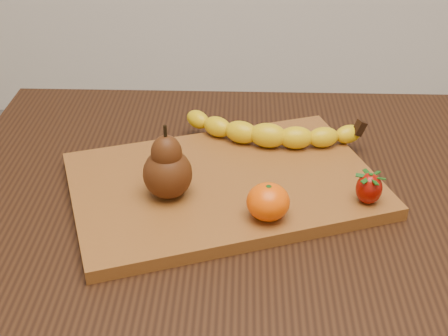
# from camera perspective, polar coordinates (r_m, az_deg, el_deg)

# --- Properties ---
(table) EXTENTS (1.00, 0.70, 0.76)m
(table) POSITION_cam_1_polar(r_m,az_deg,el_deg) (1.01, 4.26, -6.56)
(table) COLOR black
(table) RESTS_ON ground
(cutting_board) EXTENTS (0.52, 0.43, 0.02)m
(cutting_board) POSITION_cam_1_polar(r_m,az_deg,el_deg) (0.94, -0.00, -1.55)
(cutting_board) COLOR brown
(cutting_board) RESTS_ON table
(banana) EXTENTS (0.26, 0.11, 0.04)m
(banana) POSITION_cam_1_polar(r_m,az_deg,el_deg) (1.02, 4.04, 3.00)
(banana) COLOR yellow
(banana) RESTS_ON cutting_board
(pear) EXTENTS (0.08, 0.08, 0.11)m
(pear) POSITION_cam_1_polar(r_m,az_deg,el_deg) (0.88, -5.24, 0.58)
(pear) COLOR #47210B
(pear) RESTS_ON cutting_board
(mandarin) EXTENTS (0.08, 0.08, 0.05)m
(mandarin) POSITION_cam_1_polar(r_m,az_deg,el_deg) (0.85, 4.05, -3.10)
(mandarin) COLOR #F55202
(mandarin) RESTS_ON cutting_board
(strawberry) EXTENTS (0.05, 0.05, 0.05)m
(strawberry) POSITION_cam_1_polar(r_m,az_deg,el_deg) (0.90, 13.13, -1.74)
(strawberry) COLOR #8E0C03
(strawberry) RESTS_ON cutting_board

